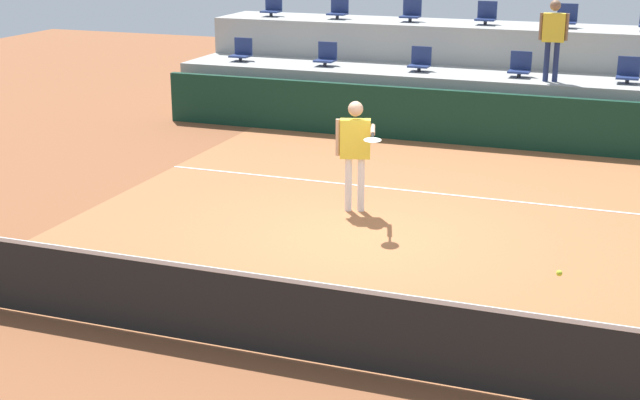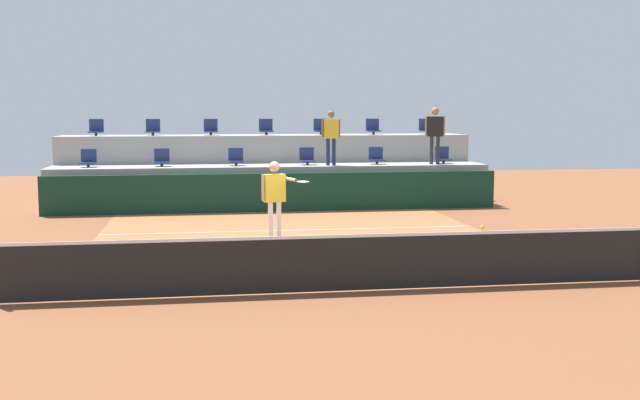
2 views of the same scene
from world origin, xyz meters
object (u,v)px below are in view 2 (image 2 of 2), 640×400
stadium_chair_lower_far_right (443,156)px  stadium_chair_upper_mid_left (211,128)px  spectator_in_grey (331,133)px  spectator_leaning_on_rail (435,130)px  tennis_player (275,192)px  stadium_chair_upper_far_right (426,128)px  stadium_chair_upper_far_left (96,129)px  stadium_chair_lower_mid_right (307,158)px  stadium_chair_lower_far_left (88,160)px  stadium_chair_upper_mid_right (321,128)px  stadium_chair_lower_left (162,159)px  stadium_chair_upper_left (153,129)px  tennis_ball (482,227)px  stadium_chair_lower_right (376,157)px  stadium_chair_upper_center (266,128)px  stadium_chair_lower_mid_left (236,158)px  stadium_chair_upper_right (373,128)px

stadium_chair_lower_far_right → stadium_chair_upper_mid_left: size_ratio=1.00×
spectator_in_grey → spectator_leaning_on_rail: size_ratio=0.94×
tennis_player → stadium_chair_upper_far_right: bearing=54.0°
stadium_chair_lower_far_right → stadium_chair_upper_far_left: stadium_chair_upper_far_left is taller
tennis_player → stadium_chair_lower_mid_right: bearing=75.8°
stadium_chair_lower_far_left → stadium_chair_upper_mid_right: bearing=14.2°
stadium_chair_lower_left → stadium_chair_upper_left: (-0.34, 1.80, 0.85)m
stadium_chair_lower_mid_right → spectator_in_grey: 1.08m
stadium_chair_lower_left → tennis_player: bearing=-66.2°
stadium_chair_lower_left → tennis_ball: bearing=-57.3°
stadium_chair_lower_left → stadium_chair_upper_left: 2.02m
stadium_chair_lower_right → stadium_chair_upper_center: stadium_chair_upper_center is taller
stadium_chair_upper_mid_left → stadium_chair_upper_center: size_ratio=1.00×
stadium_chair_upper_mid_right → tennis_player: 8.43m
stadium_chair_upper_far_right → stadium_chair_lower_far_left: bearing=-170.4°
stadium_chair_lower_mid_left → stadium_chair_upper_mid_left: stadium_chair_upper_mid_left is taller
stadium_chair_upper_mid_right → stadium_chair_upper_far_right: same height
stadium_chair_upper_far_left → tennis_ball: stadium_chair_upper_far_left is taller
stadium_chair_lower_mid_left → stadium_chair_upper_mid_right: (2.84, 1.80, 0.85)m
stadium_chair_lower_mid_right → spectator_leaning_on_rail: (3.88, -0.38, 0.83)m
stadium_chair_lower_far_left → stadium_chair_lower_far_right: size_ratio=1.00×
stadium_chair_upper_far_left → stadium_chair_upper_center: (5.30, 0.00, 0.00)m
stadium_chair_lower_left → tennis_player: (2.74, -6.22, -0.38)m
stadium_chair_lower_mid_right → spectator_leaning_on_rail: size_ratio=0.30×
stadium_chair_upper_far_right → tennis_ball: size_ratio=7.65×
stadium_chair_lower_mid_left → stadium_chair_lower_right: size_ratio=1.00×
stadium_chair_lower_mid_left → stadium_chair_upper_far_left: stadium_chair_upper_far_left is taller
stadium_chair_lower_left → tennis_ball: 11.50m
stadium_chair_lower_left → tennis_player: 6.81m
stadium_chair_upper_center → stadium_chair_upper_far_right: (5.34, 0.00, 0.00)m
stadium_chair_lower_left → stadium_chair_upper_far_left: 2.87m
stadium_chair_lower_far_left → stadium_chair_upper_center: stadium_chair_upper_center is taller
stadium_chair_upper_right → spectator_leaning_on_rail: spectator_leaning_on_rail is taller
stadium_chair_lower_far_left → stadium_chair_upper_mid_left: size_ratio=1.00×
stadium_chair_lower_mid_right → spectator_in_grey: bearing=-29.9°
stadium_chair_lower_mid_right → stadium_chair_upper_center: 2.27m
stadium_chair_upper_left → stadium_chair_upper_mid_right: (5.35, 0.00, 0.00)m
stadium_chair_upper_left → tennis_ball: stadium_chair_upper_left is taller
stadium_chair_lower_right → spectator_in_grey: size_ratio=0.32×
stadium_chair_lower_left → spectator_in_grey: size_ratio=0.32×
stadium_chair_upper_left → spectator_leaning_on_rail: bearing=-14.4°
tennis_player → tennis_ball: tennis_player is taller
tennis_ball → stadium_chair_lower_mid_right: bearing=101.1°
spectator_in_grey → stadium_chair_upper_center: bearing=128.7°
stadium_chair_upper_mid_right → stadium_chair_upper_right: (1.74, 0.00, 0.00)m
stadium_chair_upper_mid_right → tennis_ball: (1.19, -11.46, -1.58)m
stadium_chair_lower_far_right → stadium_chair_upper_center: (-5.34, 1.80, 0.85)m
stadium_chair_lower_far_left → stadium_chair_upper_far_left: stadium_chair_upper_far_left is taller
stadium_chair_lower_far_left → spectator_leaning_on_rail: spectator_leaning_on_rail is taller
stadium_chair_lower_mid_right → stadium_chair_upper_mid_right: size_ratio=1.00×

